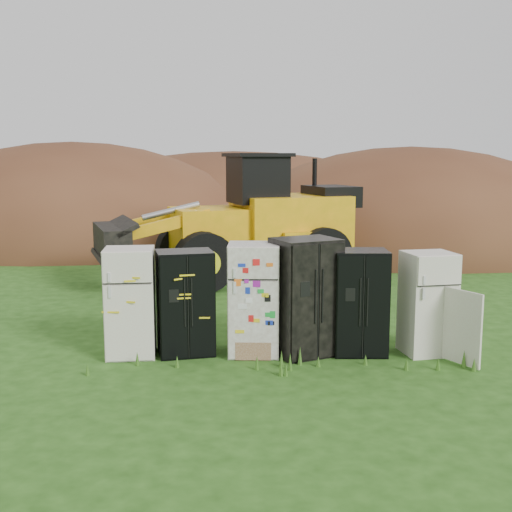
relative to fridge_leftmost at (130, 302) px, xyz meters
The scene contains 11 objects.
ground 2.68m from the fridge_leftmost, ahead, with size 120.00×120.00×0.00m, color #214713.
fridge_leftmost is the anchor object (origin of this frame).
fridge_black_side 0.90m from the fridge_leftmost, ahead, with size 0.90×0.71×1.73m, color black, non-canonical shape.
fridge_sticker 2.03m from the fridge_leftmost, ahead, with size 0.83×0.76×1.85m, color white, non-canonical shape.
fridge_dark_mid 2.87m from the fridge_leftmost, ahead, with size 0.99×0.81×1.94m, color black, non-canonical shape.
fridge_black_right 3.79m from the fridge_leftmost, ahead, with size 0.87×0.72×1.74m, color black, non-canonical shape.
fridge_open_door 4.91m from the fridge_leftmost, ahead, with size 0.77×0.71×1.70m, color silver, non-canonical shape.
wheel_loader 6.58m from the fridge_leftmost, 77.38° to the left, with size 6.90×2.80×3.34m, color #FAA910, non-canonical shape.
dirt_mound_right 14.45m from the fridge_leftmost, 57.76° to the left, with size 13.58×9.96×7.19m, color #482617.
dirt_mound_left 14.67m from the fridge_leftmost, 108.09° to the left, with size 14.02×10.52×7.58m, color #482617.
dirt_mound_back 18.20m from the fridge_leftmost, 85.55° to the left, with size 19.08×12.72×6.95m, color #482617.
Camera 1 is at (-0.65, -10.33, 3.26)m, focal length 45.00 mm.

